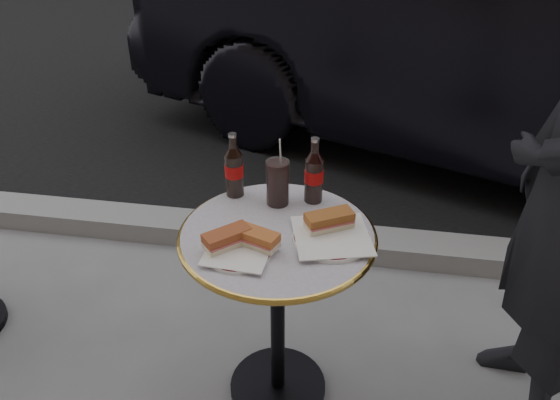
% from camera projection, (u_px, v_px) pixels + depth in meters
% --- Properties ---
extents(ground, '(80.00, 80.00, 0.00)m').
position_uv_depth(ground, '(278.00, 388.00, 2.08)').
color(ground, gray).
rests_on(ground, ground).
extents(asphalt_road, '(40.00, 8.00, 0.00)m').
position_uv_depth(asphalt_road, '(350.00, 34.00, 6.26)').
color(asphalt_road, black).
rests_on(asphalt_road, ground).
extents(curb, '(40.00, 0.20, 0.12)m').
position_uv_depth(curb, '(307.00, 240.00, 2.81)').
color(curb, gray).
rests_on(curb, ground).
extents(bistro_table, '(0.62, 0.62, 0.73)m').
position_uv_depth(bistro_table, '(278.00, 318.00, 1.89)').
color(bistro_table, '#BAB2C4').
rests_on(bistro_table, ground).
extents(plate_left, '(0.24, 0.24, 0.01)m').
position_uv_depth(plate_left, '(239.00, 252.00, 1.60)').
color(plate_left, white).
rests_on(plate_left, bistro_table).
extents(plate_right, '(0.26, 0.26, 0.01)m').
position_uv_depth(plate_right, '(332.00, 238.00, 1.66)').
color(plate_right, white).
rests_on(plate_right, bistro_table).
extents(sandwich_left_a, '(0.15, 0.14, 0.05)m').
position_uv_depth(sandwich_left_a, '(227.00, 239.00, 1.60)').
color(sandwich_left_a, '#9A4827').
rests_on(sandwich_left_a, plate_left).
extents(sandwich_left_b, '(0.15, 0.11, 0.05)m').
position_uv_depth(sandwich_left_b, '(256.00, 239.00, 1.61)').
color(sandwich_left_b, '#B6602E').
rests_on(sandwich_left_b, plate_left).
extents(sandwich_right, '(0.16, 0.13, 0.05)m').
position_uv_depth(sandwich_right, '(329.00, 221.00, 1.68)').
color(sandwich_right, '#995627').
rests_on(sandwich_right, plate_right).
extents(cola_bottle_left, '(0.08, 0.08, 0.23)m').
position_uv_depth(cola_bottle_left, '(234.00, 165.00, 1.82)').
color(cola_bottle_left, black).
rests_on(cola_bottle_left, bistro_table).
extents(cola_bottle_right, '(0.07, 0.07, 0.23)m').
position_uv_depth(cola_bottle_right, '(314.00, 170.00, 1.79)').
color(cola_bottle_right, black).
rests_on(cola_bottle_right, bistro_table).
extents(cola_glass, '(0.10, 0.10, 0.16)m').
position_uv_depth(cola_glass, '(278.00, 182.00, 1.80)').
color(cola_glass, black).
rests_on(cola_glass, bistro_table).
extents(parked_car, '(3.35, 5.23, 1.62)m').
position_uv_depth(parked_car, '(522.00, 33.00, 3.33)').
color(parked_car, black).
rests_on(parked_car, ground).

